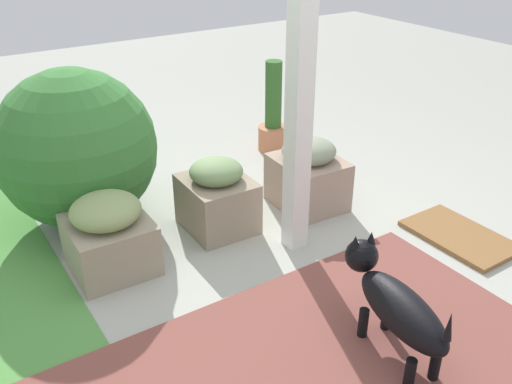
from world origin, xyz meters
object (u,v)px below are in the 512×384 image
stone_planter_nearest (308,175)px  porch_pillar (301,64)px  round_shrub (76,149)px  terracotta_pot_tall (273,119)px  dog (395,303)px  stone_planter_near (217,197)px  doormat (460,236)px  stone_planter_mid (109,235)px

stone_planter_nearest → porch_pillar: bearing=133.8°
round_shrub → terracotta_pot_tall: round_shrub is taller
round_shrub → dog: size_ratio=1.42×
dog → stone_planter_near: bearing=4.4°
terracotta_pot_tall → doormat: bearing=-174.4°
stone_planter_near → dog: dog is taller
porch_pillar → doormat: (-0.50, -0.89, -1.09)m
stone_planter_mid → doormat: stone_planter_mid is taller
round_shrub → terracotta_pot_tall: (0.28, -1.67, -0.23)m
dog → terracotta_pot_tall: bearing=-21.9°
porch_pillar → terracotta_pot_tall: 1.68m
doormat → stone_planter_mid: bearing=65.3°
round_shrub → terracotta_pot_tall: size_ratio=1.33×
porch_pillar → dog: size_ratio=3.15×
stone_planter_mid → terracotta_pot_tall: 1.94m
porch_pillar → stone_planter_mid: bearing=69.7°
stone_planter_mid → dog: bearing=-148.4°
stone_planter_near → dog: bearing=-175.6°
porch_pillar → stone_planter_near: porch_pillar is taller
stone_planter_mid → round_shrub: bearing=-4.9°
dog → doormat: dog is taller
porch_pillar → round_shrub: (0.99, 0.95, -0.61)m
stone_planter_nearest → stone_planter_near: (0.08, 0.65, -0.01)m
stone_planter_mid → round_shrub: 0.68m
terracotta_pot_tall → dog: bearing=158.1°
porch_pillar → stone_planter_mid: porch_pillar is taller
round_shrub → porch_pillar: bearing=-136.3°
round_shrub → stone_planter_mid: bearing=175.1°
porch_pillar → round_shrub: 1.50m
stone_planter_nearest → stone_planter_near: bearing=83.3°
stone_planter_near → terracotta_pot_tall: terracotta_pot_tall is taller
stone_planter_near → round_shrub: 0.91m
stone_planter_near → dog: size_ratio=0.67×
porch_pillar → terracotta_pot_tall: (1.27, -0.72, -0.83)m
stone_planter_mid → terracotta_pot_tall: size_ratio=0.62×
terracotta_pot_tall → round_shrub: bearing=99.4°
stone_planter_nearest → doormat: bearing=-148.5°
round_shrub → dog: 2.12m
stone_planter_near → dog: 1.40m
porch_pillar → doormat: bearing=-119.4°
stone_planter_near → round_shrub: round_shrub is taller
terracotta_pot_tall → dog: terracotta_pot_tall is taller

